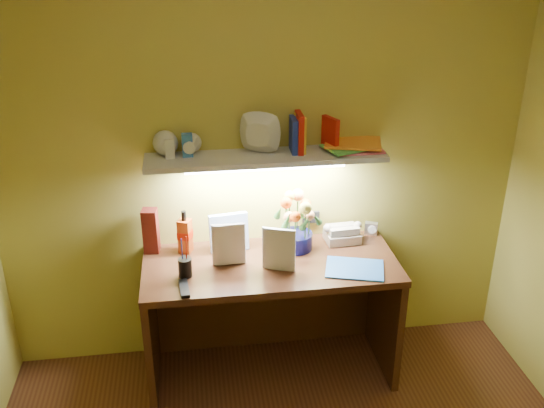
{
  "coord_description": "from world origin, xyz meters",
  "views": [
    {
      "loc": [
        -0.4,
        -1.66,
        2.43
      ],
      "look_at": [
        0.03,
        1.35,
        1.03
      ],
      "focal_mm": 40.0,
      "sensor_mm": 36.0,
      "label": 1
    }
  ],
  "objects_px": {
    "desk": "(271,319)",
    "flower_bouquet": "(296,222)",
    "telephone": "(342,232)",
    "desk_clock": "(371,228)",
    "whisky_bottle": "(185,232)"
  },
  "relations": [
    {
      "from": "flower_bouquet",
      "to": "desk_clock",
      "type": "bearing_deg",
      "value": 12.84
    },
    {
      "from": "desk",
      "to": "flower_bouquet",
      "type": "relative_size",
      "value": 4.21
    },
    {
      "from": "telephone",
      "to": "whisky_bottle",
      "type": "height_order",
      "value": "whisky_bottle"
    },
    {
      "from": "desk",
      "to": "telephone",
      "type": "height_order",
      "value": "telephone"
    },
    {
      "from": "desk",
      "to": "flower_bouquet",
      "type": "distance_m",
      "value": 0.58
    },
    {
      "from": "desk",
      "to": "flower_bouquet",
      "type": "height_order",
      "value": "flower_bouquet"
    },
    {
      "from": "desk_clock",
      "to": "whisky_bottle",
      "type": "relative_size",
      "value": 0.3
    },
    {
      "from": "desk_clock",
      "to": "whisky_bottle",
      "type": "bearing_deg",
      "value": -154.23
    },
    {
      "from": "desk_clock",
      "to": "whisky_bottle",
      "type": "height_order",
      "value": "whisky_bottle"
    },
    {
      "from": "telephone",
      "to": "desk_clock",
      "type": "xyz_separation_m",
      "value": [
        0.19,
        0.06,
        -0.02
      ]
    },
    {
      "from": "telephone",
      "to": "whisky_bottle",
      "type": "xyz_separation_m",
      "value": [
        -0.91,
        0.01,
        0.07
      ]
    },
    {
      "from": "telephone",
      "to": "desk_clock",
      "type": "relative_size",
      "value": 2.6
    },
    {
      "from": "telephone",
      "to": "flower_bouquet",
      "type": "bearing_deg",
      "value": -174.72
    },
    {
      "from": "desk",
      "to": "desk_clock",
      "type": "relative_size",
      "value": 18.8
    },
    {
      "from": "flower_bouquet",
      "to": "telephone",
      "type": "bearing_deg",
      "value": 9.15
    }
  ]
}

